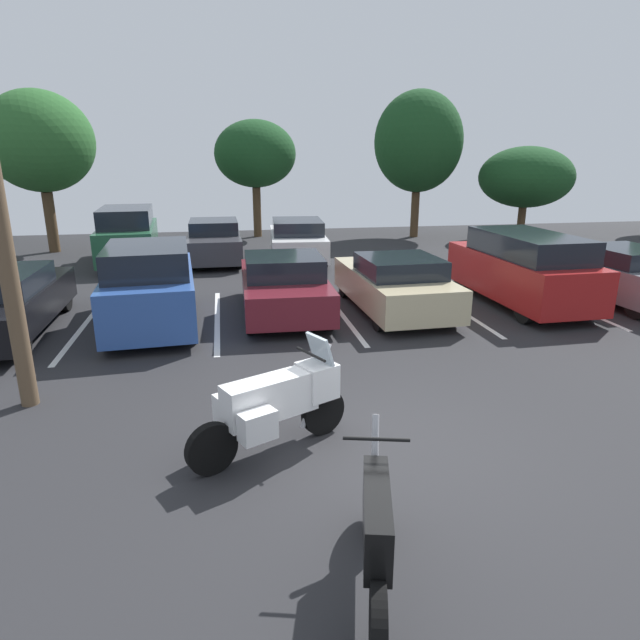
% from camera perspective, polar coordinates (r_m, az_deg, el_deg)
% --- Properties ---
extents(ground, '(44.00, 44.00, 0.10)m').
position_cam_1_polar(ground, '(7.32, 6.75, -13.85)').
color(ground, '#262628').
extents(motorcycle_touring, '(2.13, 1.28, 1.44)m').
position_cam_1_polar(motorcycle_touring, '(6.99, -4.58, -8.60)').
color(motorcycle_touring, black).
rests_on(motorcycle_touring, ground).
extents(motorcycle_second, '(0.76, 2.09, 1.29)m').
position_cam_1_polar(motorcycle_second, '(5.05, 5.90, -21.32)').
color(motorcycle_second, black).
rests_on(motorcycle_second, ground).
extents(parking_stripes, '(26.78, 5.06, 0.01)m').
position_cam_1_polar(parking_stripes, '(12.98, -4.21, 0.43)').
color(parking_stripes, silver).
rests_on(parking_stripes, ground).
extents(car_black, '(1.88, 4.86, 1.38)m').
position_cam_1_polar(car_black, '(13.32, -30.37, 1.62)').
color(car_black, black).
rests_on(car_black, ground).
extents(car_blue, '(2.14, 4.41, 1.84)m').
position_cam_1_polar(car_blue, '(12.56, -17.40, 3.35)').
color(car_blue, '#2D519E').
rests_on(car_blue, ground).
extents(car_maroon, '(2.03, 4.43, 1.43)m').
position_cam_1_polar(car_maroon, '(13.05, -3.84, 3.67)').
color(car_maroon, maroon).
rests_on(car_maroon, ground).
extents(car_champagne, '(2.05, 4.48, 1.40)m').
position_cam_1_polar(car_champagne, '(13.33, 7.84, 3.77)').
color(car_champagne, '#C1B289').
rests_on(car_champagne, ground).
extents(car_red, '(1.91, 4.78, 1.84)m').
position_cam_1_polar(car_red, '(14.71, 20.47, 5.13)').
color(car_red, maroon).
rests_on(car_red, ground).
extents(car_grey, '(2.10, 4.58, 1.44)m').
position_cam_1_polar(car_grey, '(16.14, 29.03, 4.18)').
color(car_grey, slate).
rests_on(car_grey, ground).
extents(car_far_green, '(2.12, 4.87, 1.95)m').
position_cam_1_polar(car_far_green, '(20.37, -19.51, 8.35)').
color(car_far_green, '#235638').
rests_on(car_far_green, ground).
extents(car_far_charcoal, '(1.85, 4.88, 1.46)m').
position_cam_1_polar(car_far_charcoal, '(20.20, -11.03, 8.17)').
color(car_far_charcoal, '#38383D').
rests_on(car_far_charcoal, ground).
extents(car_far_white, '(2.21, 4.73, 1.47)m').
position_cam_1_polar(car_far_white, '(19.89, -2.41, 8.41)').
color(car_far_white, white).
rests_on(car_far_white, ground).
extents(tree_far_left, '(4.05, 4.05, 4.06)m').
position_cam_1_polar(tree_far_left, '(26.22, 20.83, 13.85)').
color(tree_far_left, '#4C3823').
rests_on(tree_far_left, ground).
extents(tree_rear, '(3.94, 3.94, 6.46)m').
position_cam_1_polar(tree_rear, '(25.92, 10.30, 17.93)').
color(tree_rear, '#4C3823').
rests_on(tree_rear, ground).
extents(tree_far_right, '(3.96, 3.96, 6.03)m').
position_cam_1_polar(tree_far_right, '(23.84, -27.40, 16.28)').
color(tree_far_right, '#4C3823').
rests_on(tree_far_right, ground).
extents(tree_center_left, '(3.67, 3.67, 5.22)m').
position_cam_1_polar(tree_center_left, '(25.79, -6.83, 16.92)').
color(tree_center_left, '#4C3823').
rests_on(tree_center_left, ground).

